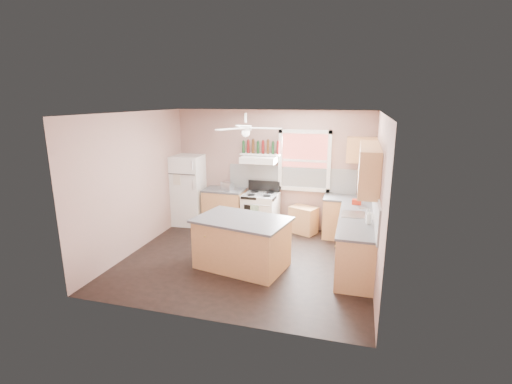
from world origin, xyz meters
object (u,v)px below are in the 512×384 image
(cart, at_px, (303,220))
(refrigerator, at_px, (188,190))
(stove, at_px, (261,212))
(island, at_px, (242,244))
(toaster, at_px, (227,186))

(cart, bearing_deg, refrigerator, -154.25)
(refrigerator, bearing_deg, stove, -4.54)
(stove, relative_size, island, 0.57)
(refrigerator, xyz_separation_m, cart, (2.75, 0.09, -0.54))
(stove, bearing_deg, island, -80.27)
(stove, height_order, cart, stove)
(refrigerator, relative_size, stove, 1.92)
(refrigerator, distance_m, toaster, 1.01)
(stove, bearing_deg, toaster, -176.13)
(cart, bearing_deg, island, -87.76)
(refrigerator, distance_m, stove, 1.83)
(stove, xyz_separation_m, cart, (0.96, 0.12, -0.15))
(refrigerator, bearing_deg, island, -48.18)
(cart, bearing_deg, toaster, -152.62)
(toaster, bearing_deg, cart, 24.27)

